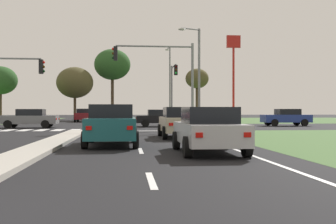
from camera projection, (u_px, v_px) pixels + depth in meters
name	position (u px, v px, depth m)	size (l,w,h in m)	color
ground_plane	(90.00, 127.00, 34.42)	(200.00, 200.00, 0.00)	black
grass_verge_far_right	(278.00, 120.00, 61.37)	(35.00, 35.00, 0.01)	#476B38
median_island_near	(46.00, 145.00, 15.52)	(1.20, 22.00, 0.14)	#ADA89E
median_island_far	(105.00, 120.00, 59.29)	(1.20, 36.00, 0.14)	#ADA89E
lane_dash_near	(151.00, 180.00, 8.13)	(0.14, 2.00, 0.01)	silver
lane_dash_second	(141.00, 151.00, 14.10)	(0.14, 2.00, 0.01)	silver
lane_dash_third	(136.00, 139.00, 20.07)	(0.14, 2.00, 0.01)	silver
edge_line_right	(218.00, 144.00, 17.20)	(0.14, 24.00, 0.01)	silver
stop_bar_near	(138.00, 131.00, 27.84)	(6.40, 0.50, 0.01)	silver
crosswalk_bar_second	(8.00, 130.00, 28.71)	(0.70, 2.80, 0.01)	silver
crosswalk_bar_third	(25.00, 130.00, 28.83)	(0.70, 2.80, 0.01)	silver
crosswalk_bar_fourth	(41.00, 130.00, 28.95)	(0.70, 2.80, 0.01)	silver
crosswalk_bar_fifth	(58.00, 130.00, 29.06)	(0.70, 2.80, 0.01)	silver
crosswalk_bar_sixth	(75.00, 130.00, 29.18)	(0.70, 2.80, 0.01)	silver
crosswalk_bar_seventh	(91.00, 130.00, 29.30)	(0.70, 2.80, 0.01)	silver
crosswalk_bar_eighth	(107.00, 130.00, 29.41)	(0.70, 2.80, 0.01)	silver
car_grey_near	(30.00, 118.00, 33.02)	(4.50, 1.97, 1.51)	slate
car_silver_second	(208.00, 130.00, 13.39)	(2.00, 4.27, 1.50)	#B7B7BC
car_teal_third	(112.00, 125.00, 16.38)	(2.06, 4.64, 1.62)	#19565B
car_navy_fourth	(91.00, 114.00, 61.63)	(2.00, 4.51, 1.57)	#161E47
car_maroon_fifth	(84.00, 115.00, 50.32)	(2.00, 4.55, 1.62)	maroon
car_beige_sixth	(180.00, 122.00, 21.09)	(2.02, 4.33, 1.56)	#BCAD8E
car_black_seventh	(160.00, 118.00, 35.68)	(4.31, 2.07, 1.47)	black
car_blue_eighth	(286.00, 117.00, 37.17)	(4.33, 1.95, 1.53)	navy
traffic_signal_far_right	(173.00, 84.00, 40.42)	(0.32, 3.88, 5.94)	gray
traffic_signal_near_right	(164.00, 70.00, 28.40)	(5.67, 0.32, 6.07)	gray
street_lamp_second	(197.00, 72.00, 33.64)	(1.91, 0.89, 8.11)	gray
street_lamp_third	(170.00, 80.00, 56.54)	(0.60, 1.91, 10.18)	gray
fastfood_pole_sign	(233.00, 58.00, 53.38)	(1.80, 0.40, 11.15)	red
treeline_second	(0.00, 80.00, 57.12)	(4.60, 4.60, 7.55)	#423323
treeline_third	(75.00, 83.00, 59.62)	(5.29, 5.29, 7.70)	#423323
treeline_fourth	(112.00, 65.00, 62.14)	(5.46, 5.46, 10.68)	#423323
treeline_fifth	(197.00, 79.00, 62.00)	(3.51, 3.51, 7.73)	#423323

